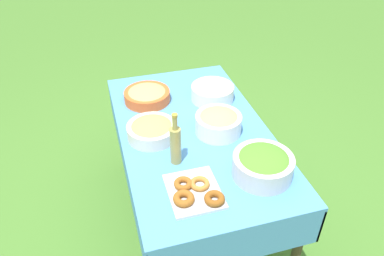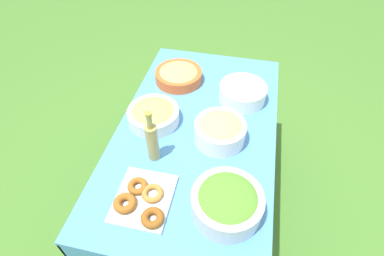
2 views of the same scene
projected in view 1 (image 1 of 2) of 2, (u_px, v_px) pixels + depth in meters
The scene contains 9 objects.
ground_plane at pixel (193, 217), 2.64m from camera, with size 14.00×14.00×0.00m, color #477A2D.
picnic_table at pixel (194, 144), 2.24m from camera, with size 1.48×0.85×0.76m.
salad_bowl at pixel (263, 164), 1.84m from camera, with size 0.30×0.30×0.13m.
pasta_bowl at pixel (218, 122), 2.13m from camera, with size 0.26×0.26×0.13m.
donut_platter at pixel (195, 192), 1.76m from camera, with size 0.29×0.26×0.05m.
plate_stack at pixel (212, 93), 2.43m from camera, with size 0.28×0.28×0.10m.
olive_oil_bottle at pixel (176, 144), 1.89m from camera, with size 0.06×0.06×0.30m.
bread_bowl at pixel (147, 95), 2.42m from camera, with size 0.29×0.29×0.09m.
fruit_bowl at pixel (152, 130), 2.10m from camera, with size 0.28×0.28×0.10m.
Camera 1 is at (1.68, -0.49, 2.07)m, focal length 35.00 mm.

